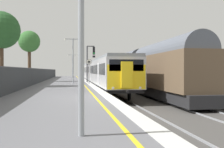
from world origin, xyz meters
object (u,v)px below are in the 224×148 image
speed_limit_sign (89,68)px  background_tree_centre (0,31)px  freight_train_adjacent_track (129,69)px  signal_gantry (89,59)px  platform_lamp_mid (73,56)px  platform_lamp_far (72,64)px  background_tree_left (29,43)px  commuter_train_at_platform (97,72)px

speed_limit_sign → background_tree_centre: size_ratio=0.40×
freight_train_adjacent_track → signal_gantry: signal_gantry is taller
platform_lamp_mid → background_tree_centre: 8.88m
background_tree_centre → platform_lamp_mid: bearing=41.8°
platform_lamp_far → background_tree_centre: size_ratio=0.72×
signal_gantry → background_tree_centre: bearing=-136.3°
signal_gantry → background_tree_left: size_ratio=0.69×
background_tree_centre → speed_limit_sign: bearing=22.2°
freight_train_adjacent_track → commuter_train_at_platform: bearing=138.2°
freight_train_adjacent_track → signal_gantry: (-5.46, -1.71, 1.21)m
signal_gantry → speed_limit_sign: 4.99m
signal_gantry → platform_lamp_far: (-2.06, 21.89, 0.04)m
signal_gantry → platform_lamp_mid: (-2.06, -2.38, 0.22)m
commuter_train_at_platform → platform_lamp_mid: size_ratio=8.00×
commuter_train_at_platform → platform_lamp_mid: bearing=-114.7°
freight_train_adjacent_track → platform_lamp_far: 21.57m
platform_lamp_far → background_tree_left: 20.21m
freight_train_adjacent_track → platform_lamp_far: bearing=110.4°
commuter_train_at_platform → background_tree_left: 10.30m
platform_lamp_mid → platform_lamp_far: 24.26m
commuter_train_at_platform → background_tree_centre: bearing=-126.6°
background_tree_left → commuter_train_at_platform: bearing=16.3°
commuter_train_at_platform → platform_lamp_far: size_ratio=8.57×
background_tree_left → freight_train_adjacent_track: bearing=-3.9°
background_tree_left → platform_lamp_far: bearing=73.7°
platform_lamp_mid → background_tree_centre: bearing=-138.2°
freight_train_adjacent_track → background_tree_centre: size_ratio=6.08×
speed_limit_sign → platform_lamp_far: platform_lamp_far is taller
freight_train_adjacent_track → platform_lamp_mid: platform_lamp_mid is taller
signal_gantry → background_tree_centre: size_ratio=0.68×
freight_train_adjacent_track → platform_lamp_mid: bearing=-151.5°
background_tree_left → background_tree_centre: (-0.83, -10.77, -0.16)m
commuter_train_at_platform → background_tree_left: (-9.16, -2.67, 3.88)m
commuter_train_at_platform → speed_limit_sign: commuter_train_at_platform is taller
platform_lamp_mid → background_tree_left: bearing=138.6°
signal_gantry → background_tree_centre: (-8.53, -8.16, 2.10)m
background_tree_left → background_tree_centre: size_ratio=0.99×
background_tree_centre → freight_train_adjacent_track: bearing=35.2°
commuter_train_at_platform → background_tree_centre: background_tree_centre is taller
speed_limit_sign → platform_lamp_mid: (-1.67, 2.46, 1.39)m
speed_limit_sign → platform_lamp_mid: 3.28m
speed_limit_sign → background_tree_centre: (-8.15, -3.33, 3.27)m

